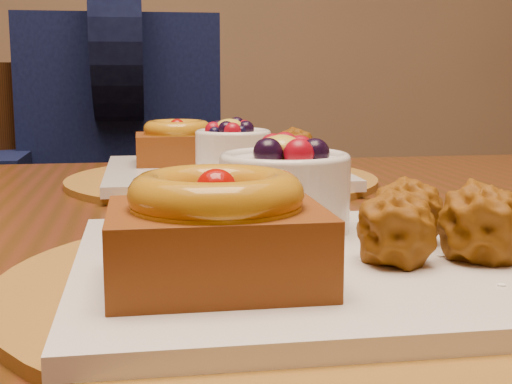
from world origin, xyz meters
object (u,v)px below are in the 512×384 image
chair_far (130,272)px  dining_table (249,298)px  diner (121,105)px  place_setting_far (221,165)px  place_setting_near (294,243)px

chair_far → dining_table: bearing=-104.7°
chair_far → diner: 0.33m
place_setting_far → place_setting_near: bearing=-90.1°
chair_far → place_setting_far: bearing=-101.0°
place_setting_near → place_setting_far: (0.00, 0.43, -0.00)m
place_setting_far → chair_far: chair_far is taller
place_setting_near → chair_far: chair_far is taller
chair_far → place_setting_near: bearing=-107.1°
place_setting_far → diner: diner is taller
diner → chair_far: bearing=-105.9°
dining_table → chair_far: chair_far is taller
place_setting_near → place_setting_far: place_setting_near is taller
place_setting_near → diner: (-0.13, 1.03, 0.04)m
dining_table → place_setting_far: bearing=90.6°
chair_far → diner: (-0.01, 0.09, 0.32)m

